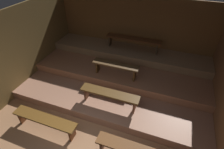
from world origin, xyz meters
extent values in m
cube|color=#986A49|center=(0.00, 2.49, -0.04)|extent=(7.06, 5.79, 0.08)
cube|color=brown|center=(0.00, 5.02, 1.39)|extent=(7.06, 0.06, 2.78)
cube|color=brown|center=(-3.16, 2.49, 1.39)|extent=(0.06, 5.79, 2.78)
cube|color=#9E6E54|center=(0.00, 3.12, 0.14)|extent=(6.26, 3.74, 0.28)
cube|color=#9F6849|center=(0.00, 3.78, 0.42)|extent=(6.26, 2.41, 0.28)
cube|color=#967551|center=(0.00, 4.43, 0.69)|extent=(6.26, 1.11, 0.28)
cube|color=brown|center=(-1.28, 0.61, 0.44)|extent=(1.91, 0.34, 0.05)
cube|color=brown|center=(-2.11, 0.61, 0.21)|extent=(0.05, 0.27, 0.42)
cube|color=brown|center=(-0.44, 0.61, 0.21)|extent=(0.05, 0.27, 0.42)
cube|color=brown|center=(1.28, 0.61, 0.44)|extent=(1.91, 0.34, 0.05)
cube|color=brown|center=(0.44, 0.61, 0.21)|extent=(0.05, 0.27, 0.42)
cube|color=#553817|center=(0.15, 1.90, 0.72)|extent=(1.80, 0.34, 0.05)
cube|color=brown|center=(-0.64, 1.90, 0.49)|extent=(0.05, 0.27, 0.42)
cube|color=brown|center=(0.93, 1.90, 0.49)|extent=(0.05, 0.27, 0.42)
cube|color=brown|center=(-0.05, 3.01, 1.00)|extent=(1.59, 0.34, 0.05)
cube|color=#573819|center=(-0.73, 3.01, 0.76)|extent=(0.05, 0.27, 0.42)
cube|color=#573819|center=(0.62, 3.01, 0.76)|extent=(0.05, 0.27, 0.42)
cube|color=#5C3117|center=(0.12, 4.55, 1.28)|extent=(2.17, 0.34, 0.05)
cube|color=brown|center=(-0.85, 4.55, 1.04)|extent=(0.05, 0.27, 0.42)
cube|color=brown|center=(1.08, 4.55, 1.04)|extent=(0.05, 0.27, 0.42)
camera|label=1|loc=(1.53, -1.63, 4.31)|focal=28.10mm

